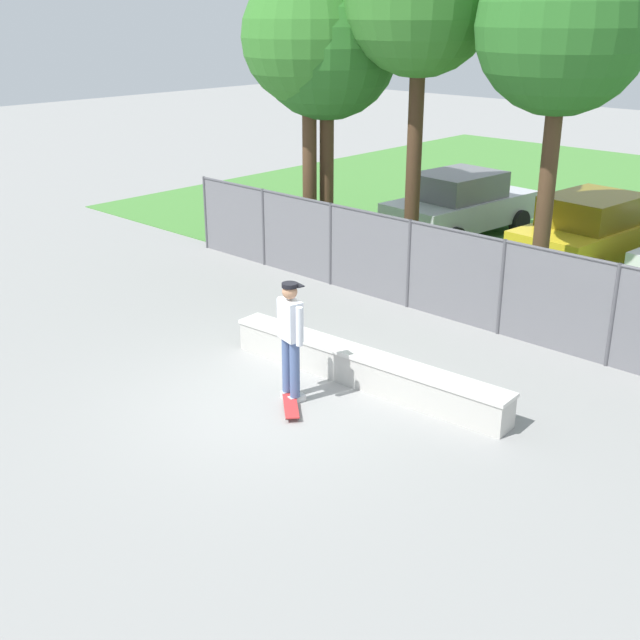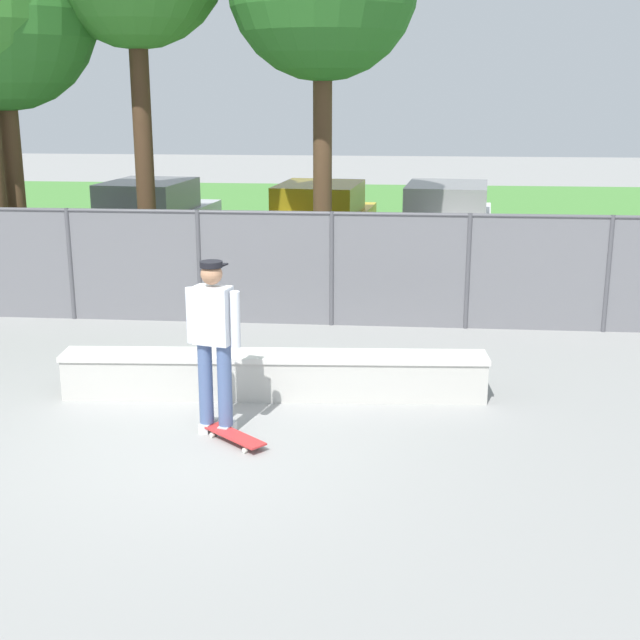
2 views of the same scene
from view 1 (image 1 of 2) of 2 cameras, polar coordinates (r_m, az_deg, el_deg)
The scene contains 11 objects.
ground_plane at distance 12.09m, azimuth -3.08°, elevation -5.66°, with size 80.00×80.00×0.00m, color gray.
concrete_ledge at distance 12.45m, azimuth 3.13°, elevation -3.45°, with size 4.98×0.80×0.53m.
skateboarder at distance 11.65m, azimuth -2.11°, elevation -1.13°, with size 0.59×0.36×1.84m.
skateboard at distance 11.74m, azimuth -2.10°, elevation -6.11°, with size 0.73×0.68×0.09m.
chainlink_fence at distance 15.00m, azimuth 9.45°, elevation 3.42°, with size 14.36×0.07×1.75m.
tree_near_left at distance 18.08m, azimuth -0.79°, elevation 19.31°, with size 2.90×2.90×6.36m.
tree_near_right at distance 18.26m, azimuth 0.50°, elevation 18.79°, with size 3.14×3.14×6.29m.
tree_mid at distance 17.14m, azimuth 7.16°, elevation 21.59°, with size 3.06×3.06×7.20m.
tree_far at distance 15.61m, azimuth 16.89°, elevation 19.17°, with size 3.10×3.10×6.73m.
car_silver at distance 20.86m, azimuth 9.92°, elevation 8.11°, with size 2.33×4.36×1.66m.
car_yellow at distance 19.02m, azimuth 18.81°, elevation 6.02°, with size 2.33×4.36×1.66m.
Camera 1 is at (7.82, -7.42, 5.46)m, focal length 45.03 mm.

